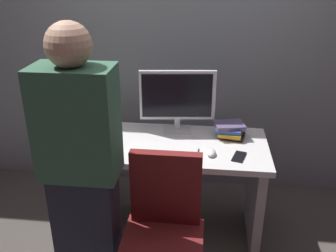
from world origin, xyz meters
name	(u,v)px	position (x,y,z in m)	size (l,w,h in m)	color
ground_plane	(169,228)	(0.00, 0.00, 0.00)	(9.00, 9.00, 0.00)	#4C4742
wall_back	(179,13)	(0.00, 0.74, 1.50)	(6.40, 0.10, 3.00)	gray
desk	(169,172)	(0.00, 0.00, 0.50)	(1.36, 0.64, 0.73)	white
office_chair	(163,245)	(0.04, -0.68, 0.43)	(0.52, 0.52, 0.94)	black
person_at_desk	(82,175)	(-0.39, -0.66, 0.84)	(0.40, 0.24, 1.64)	#262838
monitor	(177,98)	(0.04, 0.21, 0.98)	(0.54, 0.16, 0.46)	silver
keyboard	(165,150)	(-0.01, -0.12, 0.74)	(0.43, 0.13, 0.02)	white
mouse	(211,152)	(0.29, -0.14, 0.75)	(0.06, 0.10, 0.03)	white
cup_near_keyboard	(95,140)	(-0.48, -0.12, 0.78)	(0.08, 0.08, 0.10)	#D84C3F
cup_by_monitor	(107,126)	(-0.47, 0.14, 0.77)	(0.07, 0.07, 0.08)	#3372B2
book_stack	(230,130)	(0.42, 0.14, 0.78)	(0.24, 0.21, 0.10)	black
cell_phone	(239,157)	(0.47, -0.15, 0.73)	(0.07, 0.14, 0.01)	black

